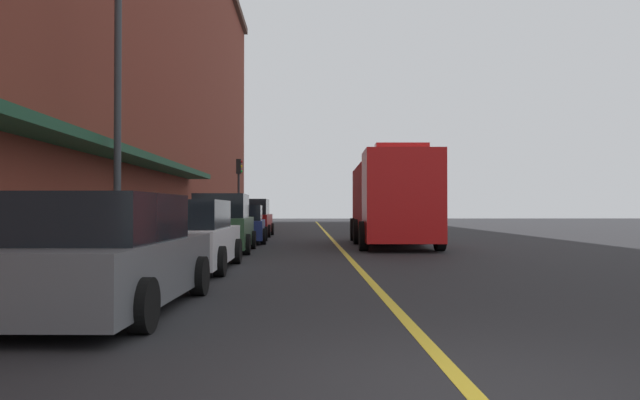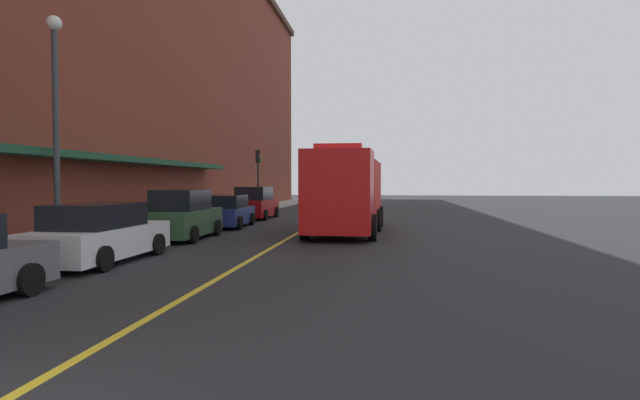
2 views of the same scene
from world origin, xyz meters
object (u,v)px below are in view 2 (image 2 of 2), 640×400
parked_car_2 (183,216)px  traffic_light_near (258,168)px  parked_car_4 (255,204)px  fire_truck (347,193)px  parked_car_3 (226,212)px  parking_meter_1 (212,203)px  parked_car_1 (100,234)px  street_lamp_left (56,107)px

parked_car_2 → traffic_light_near: (-1.32, 16.86, 2.28)m
parked_car_4 → fire_truck: 9.78m
parked_car_3 → fire_truck: (6.00, -1.80, 0.98)m
traffic_light_near → parking_meter_1: bearing=-90.4°
parking_meter_1 → parked_car_1: bearing=-84.0°
parked_car_1 → traffic_light_near: 22.77m
fire_truck → parked_car_1: bearing=-31.9°
parked_car_3 → parked_car_4: 5.81m
parked_car_2 → traffic_light_near: size_ratio=1.02×
street_lamp_left → traffic_light_near: size_ratio=1.61×
parked_car_2 → parked_car_4: parked_car_4 is taller
parked_car_2 → traffic_light_near: bearing=3.3°
parked_car_1 → street_lamp_left: (-1.97, 1.08, 3.64)m
parked_car_1 → parked_car_2: size_ratio=1.08×
parked_car_4 → traffic_light_near: bearing=12.7°
parked_car_2 → parked_car_3: bearing=-1.7°
parked_car_2 → street_lamp_left: bearing=155.9°
traffic_light_near → fire_truck: bearing=-61.3°
parking_meter_1 → traffic_light_near: (0.06, 9.56, 2.10)m
parking_meter_1 → street_lamp_left: size_ratio=0.19×
parked_car_1 → parked_car_2: (0.01, 5.75, 0.11)m
parked_car_1 → fire_truck: 11.00m
traffic_light_near → street_lamp_left: bearing=-91.8°
parked_car_2 → parked_car_4: bearing=-1.0°
parked_car_1 → parked_car_2: bearing=0.1°
traffic_light_near → parked_car_2: bearing=-85.5°
parked_car_1 → parking_meter_1: (-1.37, 13.05, 0.30)m
parked_car_2 → street_lamp_left: (-1.98, -4.67, 3.52)m
parking_meter_1 → parked_car_3: bearing=-55.9°
parked_car_2 → parked_car_1: bearing=178.8°
fire_truck → traffic_light_near: 15.43m
parked_car_2 → fire_truck: (6.05, 3.38, 0.85)m
traffic_light_near → parked_car_3: bearing=-83.3°
parked_car_1 → fire_truck: (6.06, 9.13, 0.96)m
parking_meter_1 → street_lamp_left: street_lamp_left is taller
parking_meter_1 → street_lamp_left: (-0.60, -11.97, 3.34)m
parked_car_3 → traffic_light_near: bearing=4.5°
street_lamp_left → parking_meter_1: bearing=87.1°
parked_car_2 → street_lamp_left: size_ratio=0.63×
parked_car_3 → street_lamp_left: size_ratio=0.61×
parked_car_4 → fire_truck: fire_truck is taller
street_lamp_left → fire_truck: bearing=45.1°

